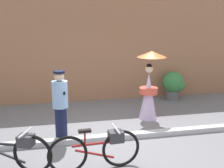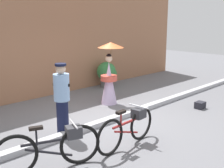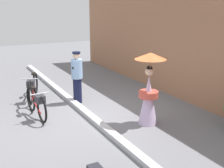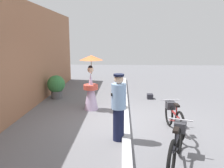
{
  "view_description": "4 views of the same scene",
  "coord_description": "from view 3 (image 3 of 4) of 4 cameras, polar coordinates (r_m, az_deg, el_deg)",
  "views": [
    {
      "loc": [
        -1.32,
        -5.89,
        2.69
      ],
      "look_at": [
        0.01,
        0.34,
        1.21
      ],
      "focal_mm": 46.11,
      "sensor_mm": 36.0,
      "label": 1
    },
    {
      "loc": [
        -4.52,
        -4.76,
        2.5
      ],
      "look_at": [
        0.27,
        0.12,
        0.92
      ],
      "focal_mm": 45.44,
      "sensor_mm": 36.0,
      "label": 2
    },
    {
      "loc": [
        6.81,
        -2.87,
        2.98
      ],
      "look_at": [
        0.63,
        0.42,
        1.01
      ],
      "focal_mm": 46.39,
      "sensor_mm": 36.0,
      "label": 3
    },
    {
      "loc": [
        -6.17,
        0.1,
        2.35
      ],
      "look_at": [
        -0.14,
        0.39,
        1.15
      ],
      "focal_mm": 36.11,
      "sensor_mm": 36.0,
      "label": 4
    }
  ],
  "objects": [
    {
      "name": "building_wall",
      "position": [
        9.34,
        14.6,
        7.92
      ],
      "size": [
        14.0,
        0.4,
        3.59
      ],
      "primitive_type": "cube",
      "color": "#9E6B4C",
      "rests_on": "ground_plane"
    },
    {
      "name": "ground_plane",
      "position": [
        7.97,
        -4.86,
        -6.32
      ],
      "size": [
        30.0,
        30.0,
        0.0
      ],
      "primitive_type": "plane",
      "color": "slate"
    },
    {
      "name": "bicycle_far_side",
      "position": [
        9.53,
        -15.32,
        -0.52
      ],
      "size": [
        1.7,
        0.74,
        0.81
      ],
      "color": "black",
      "rests_on": "ground_plane"
    },
    {
      "name": "person_with_parasol",
      "position": [
        7.22,
        7.27,
        -1.08
      ],
      "size": [
        0.77,
        0.77,
        1.84
      ],
      "color": "silver",
      "rests_on": "ground_plane"
    },
    {
      "name": "bicycle_near_officer",
      "position": [
        7.99,
        -14.64,
        -3.61
      ],
      "size": [
        1.68,
        0.48,
        0.79
      ],
      "color": "black",
      "rests_on": "ground_plane"
    },
    {
      "name": "sidewalk_curb",
      "position": [
        7.95,
        -4.87,
        -5.92
      ],
      "size": [
        14.0,
        0.2,
        0.12
      ],
      "primitive_type": "cube",
      "color": "#B2B2B7",
      "rests_on": "ground_plane"
    },
    {
      "name": "person_officer",
      "position": [
        8.81,
        -6.91,
        1.54
      ],
      "size": [
        0.34,
        0.35,
        1.59
      ],
      "color": "#141938",
      "rests_on": "ground_plane"
    }
  ]
}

